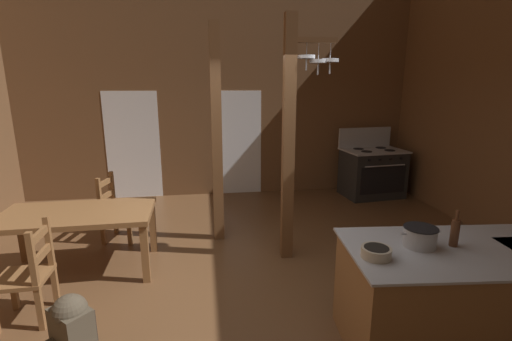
{
  "coord_description": "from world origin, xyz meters",
  "views": [
    {
      "loc": [
        -0.34,
        -3.44,
        2.18
      ],
      "look_at": [
        0.3,
        0.9,
        1.12
      ],
      "focal_mm": 25.3,
      "sensor_mm": 36.0,
      "label": 1
    }
  ],
  "objects": [
    {
      "name": "mixing_bowl_on_counter",
      "position": [
        0.92,
        -1.1,
        0.94
      ],
      "size": [
        0.23,
        0.23,
        0.08
      ],
      "color": "#B2A893",
      "rests_on": "kitchen_island"
    },
    {
      "name": "dining_table",
      "position": [
        -1.83,
        0.75,
        0.65
      ],
      "size": [
        1.72,
        0.94,
        0.74
      ],
      "color": "brown",
      "rests_on": "ground_plane"
    },
    {
      "name": "ground_plane",
      "position": [
        0.0,
        0.0,
        -0.05
      ],
      "size": [
        8.29,
        8.08,
        0.1
      ],
      "primitive_type": "cube",
      "color": "brown"
    },
    {
      "name": "stove_range",
      "position": [
        2.93,
        3.06,
        0.48
      ],
      "size": [
        1.22,
        0.92,
        1.32
      ],
      "color": "black",
      "rests_on": "ground_plane"
    },
    {
      "name": "ladderback_chair_by_post",
      "position": [
        -1.99,
        -0.15,
        0.45
      ],
      "size": [
        0.45,
        0.45,
        0.95
      ],
      "color": "brown",
      "rests_on": "ground_plane"
    },
    {
      "name": "support_post_center",
      "position": [
        -0.16,
        1.46,
        1.48
      ],
      "size": [
        0.14,
        0.14,
        2.96
      ],
      "color": "brown",
      "rests_on": "ground_plane"
    },
    {
      "name": "kitchen_island",
      "position": [
        1.84,
        -1.08,
        0.45
      ],
      "size": [
        2.24,
        1.15,
        0.9
      ],
      "color": "brown",
      "rests_on": "ground_plane"
    },
    {
      "name": "wall_back",
      "position": [
        0.0,
        3.71,
        2.31
      ],
      "size": [
        8.29,
        0.14,
        4.61
      ],
      "primitive_type": "cube",
      "color": "brown",
      "rests_on": "ground_plane"
    },
    {
      "name": "support_post_with_pot_rack",
      "position": [
        0.71,
        0.77,
        1.61
      ],
      "size": [
        0.65,
        0.22,
        2.96
      ],
      "color": "brown",
      "rests_on": "ground_plane"
    },
    {
      "name": "ladderback_chair_near_window",
      "position": [
        -1.59,
        1.63,
        0.45
      ],
      "size": [
        0.53,
        0.53,
        0.95
      ],
      "color": "brown",
      "rests_on": "ground_plane"
    },
    {
      "name": "glazed_panel_back_right",
      "position": [
        0.37,
        3.64,
        1.02
      ],
      "size": [
        0.84,
        0.01,
        2.05
      ],
      "primitive_type": "cube",
      "color": "white",
      "rests_on": "ground_plane"
    },
    {
      "name": "backpack",
      "position": [
        -1.42,
        -0.8,
        0.31
      ],
      "size": [
        0.38,
        0.39,
        0.6
      ],
      "color": "#4C4233",
      "rests_on": "ground_plane"
    },
    {
      "name": "glazed_door_back_left",
      "position": [
        -1.68,
        3.64,
        1.02
      ],
      "size": [
        1.0,
        0.01,
        2.05
      ],
      "primitive_type": "cube",
      "color": "white",
      "rests_on": "ground_plane"
    },
    {
      "name": "bottle_tall_on_counter",
      "position": [
        1.63,
        -1.01,
        1.02
      ],
      "size": [
        0.07,
        0.07,
        0.3
      ],
      "color": "#56331E",
      "rests_on": "kitchen_island"
    },
    {
      "name": "stockpot_on_counter",
      "position": [
        1.36,
        -0.97,
        0.99
      ],
      "size": [
        0.33,
        0.26,
        0.16
      ],
      "color": "#A8AAB2",
      "rests_on": "kitchen_island"
    }
  ]
}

